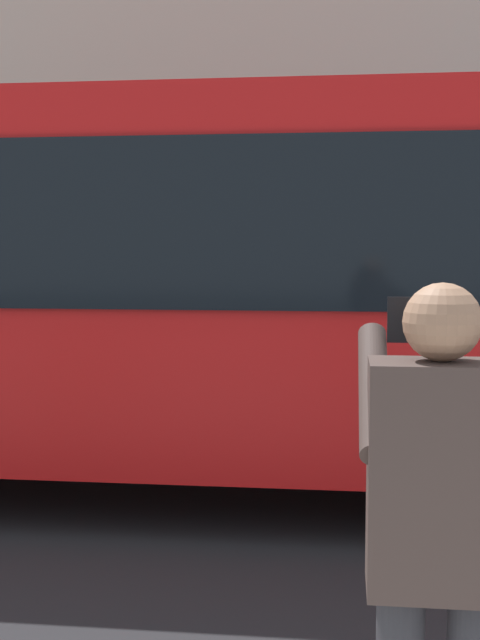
% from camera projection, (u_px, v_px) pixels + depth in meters
% --- Properties ---
extents(ground_plane, '(60.00, 60.00, 0.00)m').
position_uv_depth(ground_plane, '(381.00, 496.00, 6.68)').
color(ground_plane, '#232326').
extents(red_bus, '(9.05, 2.54, 3.08)m').
position_uv_depth(red_bus, '(134.00, 281.00, 6.74)').
color(red_bus, red).
rests_on(red_bus, ground_plane).
extents(pedestrian_photographer, '(0.53, 0.52, 1.70)m').
position_uv_depth(pedestrian_photographer, '(439.00, 532.00, 2.41)').
color(pedestrian_photographer, '#2D2D33').
rests_on(pedestrian_photographer, sidewalk_curb).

